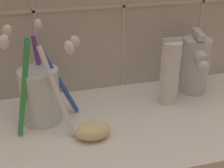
# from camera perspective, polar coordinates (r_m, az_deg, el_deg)

# --- Properties ---
(sink_counter) EXTENTS (0.72, 0.29, 0.02)m
(sink_counter) POSITION_cam_1_polar(r_m,az_deg,el_deg) (0.60, 4.11, -7.23)
(sink_counter) COLOR white
(sink_counter) RESTS_ON ground
(toothbrush_cup) EXTENTS (0.14, 0.14, 0.19)m
(toothbrush_cup) POSITION_cam_1_polar(r_m,az_deg,el_deg) (0.58, -12.97, -1.48)
(toothbrush_cup) COLOR silver
(toothbrush_cup) RESTS_ON sink_counter
(toothpaste_tube) EXTENTS (0.04, 0.04, 0.14)m
(toothpaste_tube) POSITION_cam_1_polar(r_m,az_deg,el_deg) (0.63, 10.53, 2.18)
(toothpaste_tube) COLOR white
(toothpaste_tube) RESTS_ON sink_counter
(sink_faucet) EXTENTS (0.06, 0.10, 0.14)m
(sink_faucet) POSITION_cam_1_polar(r_m,az_deg,el_deg) (0.69, 15.04, 3.51)
(sink_faucet) COLOR silver
(sink_faucet) RESTS_ON sink_counter
(soap_bar) EXTENTS (0.06, 0.04, 0.03)m
(soap_bar) POSITION_cam_1_polar(r_m,az_deg,el_deg) (0.54, -3.54, -8.53)
(soap_bar) COLOR beige
(soap_bar) RESTS_ON sink_counter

